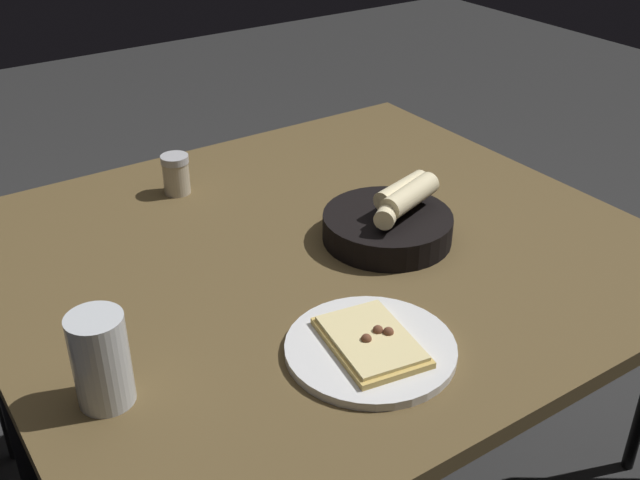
% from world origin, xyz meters
% --- Properties ---
extents(dining_table, '(1.17, 1.06, 0.76)m').
position_xyz_m(dining_table, '(0.00, 0.00, 0.70)').
color(dining_table, brown).
rests_on(dining_table, ground).
extents(pizza_plate, '(0.26, 0.26, 0.04)m').
position_xyz_m(pizza_plate, '(-0.11, -0.31, 0.77)').
color(pizza_plate, white).
rests_on(pizza_plate, dining_table).
extents(bread_basket, '(0.24, 0.24, 0.11)m').
position_xyz_m(bread_basket, '(0.13, -0.06, 0.79)').
color(bread_basket, black).
rests_on(bread_basket, dining_table).
extents(beer_glass, '(0.08, 0.08, 0.14)m').
position_xyz_m(beer_glass, '(-0.47, -0.19, 0.82)').
color(beer_glass, silver).
rests_on(beer_glass, dining_table).
extents(pepper_shaker, '(0.06, 0.06, 0.08)m').
position_xyz_m(pepper_shaker, '(-0.12, 0.34, 0.80)').
color(pepper_shaker, '#BFB299').
rests_on(pepper_shaker, dining_table).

